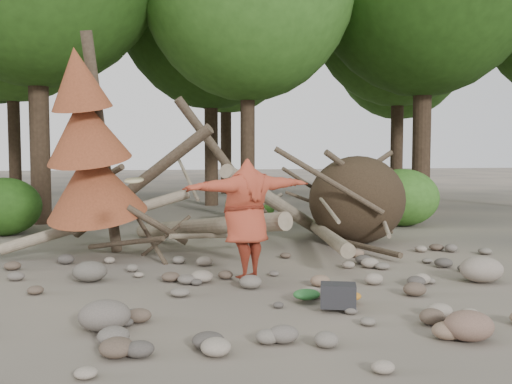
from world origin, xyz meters
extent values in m
plane|color=#514C44|center=(0.00, 0.00, 0.00)|extent=(120.00, 120.00, 0.00)
ellipsoid|color=#332619|center=(2.60, 4.30, 0.99)|extent=(2.20, 1.87, 1.98)
cylinder|color=gray|center=(-1.00, 3.70, 0.55)|extent=(2.61, 5.11, 1.08)
cylinder|color=gray|center=(0.80, 4.20, 0.90)|extent=(3.18, 3.71, 1.90)
cylinder|color=brown|center=(-2.20, 4.60, 1.40)|extent=(3.08, 1.91, 2.49)
cylinder|color=gray|center=(1.60, 3.50, 0.35)|extent=(1.13, 4.98, 0.43)
cylinder|color=brown|center=(-0.30, 4.80, 1.80)|extent=(2.39, 1.03, 2.89)
cylinder|color=gray|center=(-3.00, 4.00, 0.70)|extent=(3.71, 0.86, 1.20)
cylinder|color=#4C3F30|center=(-2.50, 3.50, 0.30)|extent=(1.52, 1.70, 0.49)
cylinder|color=gray|center=(0.20, 4.40, 0.80)|extent=(1.57, 0.85, 0.69)
cylinder|color=#4C3F30|center=(1.80, 4.90, 1.20)|extent=(1.92, 1.25, 1.10)
cylinder|color=gray|center=(-1.20, 4.20, 1.50)|extent=(0.37, 1.42, 0.85)
cylinder|color=#4C3F30|center=(2.20, 3.20, 0.15)|extent=(0.79, 2.54, 0.12)
cylinder|color=gray|center=(-0.80, 3.10, 0.45)|extent=(1.78, 1.11, 0.29)
cylinder|color=#4C3F30|center=(-2.90, 3.80, 2.20)|extent=(0.67, 1.13, 4.35)
cone|color=brown|center=(-3.06, 3.49, 1.50)|extent=(2.06, 2.13, 1.86)
cone|color=brown|center=(-3.16, 3.28, 2.50)|extent=(1.71, 1.78, 1.65)
cone|color=brown|center=(-3.26, 3.09, 3.40)|extent=(1.23, 1.30, 1.41)
cylinder|color=#38281C|center=(-5.00, 9.50, 4.48)|extent=(0.56, 0.56, 8.96)
cylinder|color=#38281C|center=(1.00, 9.20, 3.57)|extent=(0.44, 0.44, 7.14)
cylinder|color=#38281C|center=(7.00, 9.80, 4.72)|extent=(0.60, 0.60, 9.45)
cylinder|color=#38281C|center=(-6.50, 13.50, 3.78)|extent=(0.42, 0.42, 7.56)
cylinder|color=#38281C|center=(0.50, 14.20, 4.27)|extent=(0.52, 0.52, 8.54)
cylinder|color=#38281C|center=(8.00, 13.80, 4.06)|extent=(0.50, 0.50, 8.12)
cylinder|color=#38281C|center=(2.00, 20.50, 4.38)|extent=(0.54, 0.54, 8.75)
ellipsoid|color=#397123|center=(2.00, 20.50, 9.00)|extent=(8.00, 8.00, 10.00)
cylinder|color=#38281C|center=(11.00, 20.00, 3.92)|extent=(0.46, 0.46, 7.84)
ellipsoid|color=#2E5F1B|center=(11.00, 20.00, 8.06)|extent=(7.17, 7.17, 8.60)
ellipsoid|color=#234B14|center=(-5.50, 7.20, 0.72)|extent=(1.80, 1.80, 1.44)
ellipsoid|color=#2E5F1B|center=(0.80, 7.80, 0.56)|extent=(1.40, 1.40, 1.12)
ellipsoid|color=#397123|center=(5.00, 7.00, 0.80)|extent=(2.00, 2.00, 1.60)
imported|color=#9A3622|center=(-0.55, 0.97, 1.02)|extent=(2.37, 1.50, 1.88)
cylinder|color=tan|center=(-2.27, 1.05, 1.64)|extent=(0.38, 0.38, 0.11)
cube|color=black|center=(0.32, -0.85, 0.15)|extent=(0.53, 0.43, 0.30)
ellipsoid|color=#27622B|center=(0.04, -0.38, 0.07)|extent=(0.38, 0.31, 0.14)
ellipsoid|color=#AB671D|center=(0.58, -0.56, 0.06)|extent=(0.35, 0.28, 0.13)
ellipsoid|color=#605850|center=(-2.59, -1.09, 0.18)|extent=(0.60, 0.54, 0.36)
ellipsoid|color=brown|center=(1.34, -2.22, 0.16)|extent=(0.55, 0.49, 0.33)
ellipsoid|color=gray|center=(3.12, 0.28, 0.20)|extent=(0.68, 0.61, 0.41)
ellipsoid|color=#59544B|center=(-2.98, 1.55, 0.16)|extent=(0.54, 0.49, 0.33)
camera|label=1|loc=(-2.15, -7.76, 2.06)|focal=40.00mm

